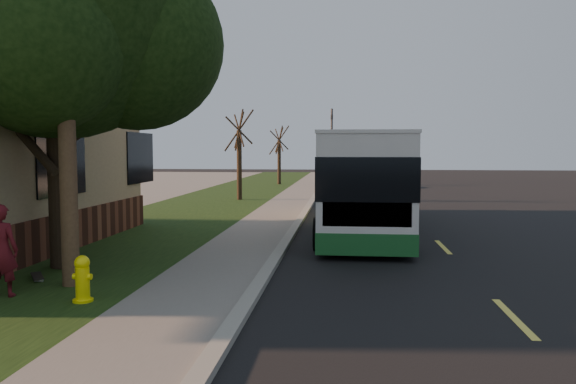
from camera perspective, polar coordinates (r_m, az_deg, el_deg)
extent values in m
plane|color=black|center=(8.84, -4.40, -11.92)|extent=(120.00, 120.00, 0.00)
cube|color=black|center=(18.68, 13.42, -3.35)|extent=(8.00, 80.00, 0.01)
cube|color=gray|center=(18.57, 1.08, -3.10)|extent=(0.25, 80.00, 0.12)
cube|color=slate|center=(18.68, -1.98, -3.12)|extent=(2.00, 80.00, 0.08)
cube|color=black|center=(19.47, -12.26, -2.93)|extent=(5.00, 80.00, 0.07)
cylinder|color=#FDF10D|center=(9.55, -20.14, -8.80)|extent=(0.22, 0.22, 0.55)
sphere|color=#FDF10D|center=(9.48, -20.20, -6.77)|extent=(0.24, 0.24, 0.24)
cylinder|color=#FDF10D|center=(9.53, -20.16, -8.07)|extent=(0.30, 0.10, 0.10)
cylinder|color=#FDF10D|center=(9.53, -20.16, -8.07)|extent=(0.10, 0.18, 0.10)
cylinder|color=#FDF10D|center=(9.61, -20.10, -10.28)|extent=(0.32, 0.32, 0.04)
cylinder|color=#473321|center=(10.73, -21.82, 15.31)|extent=(0.30, 0.30, 9.00)
cylinder|color=black|center=(12.27, -21.97, 2.15)|extent=(0.56, 0.56, 4.00)
sphere|color=black|center=(12.58, -22.41, 16.87)|extent=(5.20, 5.20, 5.20)
sphere|color=black|center=(12.43, -15.09, 14.38)|extent=(3.60, 3.60, 3.60)
sphere|color=black|center=(11.14, -24.12, 13.77)|extent=(3.20, 3.20, 3.20)
sphere|color=black|center=(14.15, -21.90, 17.10)|extent=(3.40, 3.40, 3.40)
cylinder|color=black|center=(26.84, -4.97, 2.74)|extent=(0.24, 0.24, 3.30)
cylinder|color=black|center=(26.84, -4.99, 6.27)|extent=(1.38, 0.57, 2.01)
cylinder|color=black|center=(26.84, -4.99, 6.27)|extent=(0.74, 1.21, 1.58)
cylinder|color=black|center=(26.84, -4.99, 6.27)|extent=(0.65, 1.05, 1.95)
cylinder|color=black|center=(26.84, -4.99, 6.27)|extent=(1.28, 0.53, 1.33)
cylinder|color=black|center=(26.84, -4.99, 6.27)|extent=(0.75, 1.21, 1.70)
cylinder|color=black|center=(38.63, -0.90, 3.05)|extent=(0.24, 0.24, 3.03)
cylinder|color=black|center=(38.62, -0.91, 5.30)|extent=(1.38, 0.57, 2.01)
cylinder|color=black|center=(38.62, -0.91, 5.30)|extent=(0.74, 1.21, 1.58)
cylinder|color=black|center=(38.62, -0.91, 5.30)|extent=(0.65, 1.05, 1.95)
cylinder|color=black|center=(38.62, -0.91, 5.30)|extent=(1.28, 0.53, 1.33)
cylinder|color=black|center=(38.62, -0.91, 5.30)|extent=(0.75, 1.21, 1.70)
cylinder|color=#2D2D30|center=(42.37, 4.45, 4.74)|extent=(0.16, 0.16, 5.50)
imported|color=black|center=(42.41, 4.47, 7.10)|extent=(0.18, 0.22, 1.10)
cube|color=silver|center=(17.52, 7.38, 1.61)|extent=(2.22, 10.66, 2.40)
cube|color=#1A5C26|center=(17.62, 7.34, -2.43)|extent=(2.24, 10.68, 0.49)
cube|color=black|center=(17.51, 7.38, 2.19)|extent=(2.26, 10.70, 0.98)
cube|color=black|center=(12.24, 8.03, -0.21)|extent=(1.92, 0.06, 1.42)
cube|color=yellow|center=(12.22, 8.09, 5.41)|extent=(1.42, 0.06, 0.31)
cube|color=#FFF2CC|center=(12.35, 4.89, -4.91)|extent=(0.22, 0.04, 0.13)
cube|color=#FFF2CC|center=(12.40, 11.07, -4.94)|extent=(0.22, 0.04, 0.13)
cube|color=silver|center=(17.51, 7.41, 5.60)|extent=(2.27, 10.71, 0.08)
cylinder|color=black|center=(13.76, 3.13, -4.28)|extent=(0.25, 0.82, 0.82)
cylinder|color=black|center=(13.84, 12.37, -4.33)|extent=(0.25, 0.82, 0.82)
cylinder|color=black|center=(16.75, 3.61, -2.73)|extent=(0.25, 0.82, 0.82)
cylinder|color=black|center=(16.81, 11.20, -2.78)|extent=(0.25, 0.82, 0.82)
cylinder|color=black|center=(21.51, 4.11, -1.15)|extent=(0.25, 0.82, 0.82)
cylinder|color=black|center=(21.56, 10.01, -1.20)|extent=(0.25, 0.82, 0.82)
imported|color=#521017|center=(10.31, -27.13, -5.29)|extent=(0.58, 0.40, 1.53)
cube|color=black|center=(11.52, -24.12, -7.78)|extent=(0.55, 0.68, 0.02)
cylinder|color=silver|center=(11.29, -24.01, -8.21)|extent=(0.16, 0.13, 0.04)
cylinder|color=silver|center=(11.77, -24.22, -7.71)|extent=(0.16, 0.13, 0.04)
imported|color=black|center=(36.05, 6.83, 1.51)|extent=(1.87, 4.17, 1.39)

